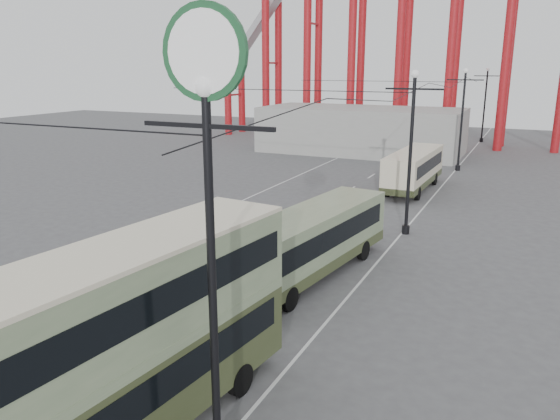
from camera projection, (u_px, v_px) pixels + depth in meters
The scene contains 11 objects.
ground at pixel (123, 355), 18.53m from camera, with size 160.00×160.00×0.00m, color #4D4D50.
road_markings at pixel (314, 214), 36.13m from camera, with size 12.52×120.00×0.01m.
lamp_post_near at pixel (207, 147), 11.60m from camera, with size 3.20×0.44×10.80m.
lamp_post_mid at pixel (410, 155), 30.79m from camera, with size 3.20×0.44×9.32m.
lamp_post_far at pixel (462, 120), 50.05m from camera, with size 3.20×0.44×9.32m.
lamp_post_distant at pixel (485, 105), 69.31m from camera, with size 3.20×0.44×9.32m.
fairground_shed at pixel (361, 130), 61.49m from camera, with size 22.00×10.00×5.00m, color #989893.
double_decker_bus at pixel (138, 331), 13.85m from camera, with size 3.62×10.18×5.35m.
single_decker_green at pixel (311, 240), 25.12m from camera, with size 4.04×11.32×3.13m.
single_decker_cream at pixel (414, 168), 42.73m from camera, with size 2.84×10.06×3.10m.
pedestrian at pixel (263, 277), 23.15m from camera, with size 0.61×0.40×1.68m, color black.
Camera 1 is at (11.90, -12.81, 9.53)m, focal length 35.00 mm.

